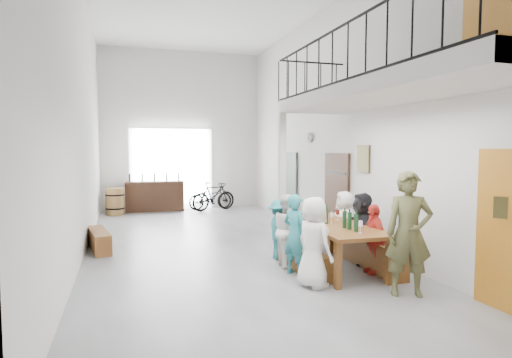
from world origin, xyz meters
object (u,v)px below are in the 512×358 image
object	(u,v)px
tasting_table	(334,229)
bicycle_near	(210,197)
serving_counter	(155,196)
side_bench	(99,240)
host_standing	(409,234)
oak_barrel	(115,201)
bench_inner	(301,258)

from	to	relation	value
tasting_table	bicycle_near	distance (m)	8.00
tasting_table	serving_counter	xyz separation A→B (m)	(-2.53, 8.09, -0.20)
tasting_table	side_bench	world-z (taller)	tasting_table
host_standing	bicycle_near	xyz separation A→B (m)	(-1.01, 9.53, -0.47)
side_bench	host_standing	xyz separation A→B (m)	(4.40, -4.25, 0.69)
serving_counter	bicycle_near	xyz separation A→B (m)	(1.89, -0.12, -0.08)
side_bench	host_standing	world-z (taller)	host_standing
side_bench	oak_barrel	distance (m)	4.90
side_bench	host_standing	size ratio (longest dim) A/B	0.81
serving_counter	host_standing	xyz separation A→B (m)	(2.90, -9.65, 0.39)
serving_counter	host_standing	world-z (taller)	host_standing
bench_inner	bicycle_near	bearing A→B (deg)	88.36
side_bench	serving_counter	world-z (taller)	serving_counter
bench_inner	serving_counter	distance (m)	8.26
bicycle_near	serving_counter	bearing A→B (deg)	72.07
bench_inner	side_bench	size ratio (longest dim) A/B	1.22
side_bench	bench_inner	bearing A→B (deg)	-37.43
side_bench	serving_counter	distance (m)	5.61
side_bench	bicycle_near	distance (m)	6.28
oak_barrel	serving_counter	size ratio (longest dim) A/B	0.45
tasting_table	serving_counter	bearing A→B (deg)	109.96
tasting_table	bicycle_near	size ratio (longest dim) A/B	1.56
side_bench	bicycle_near	world-z (taller)	bicycle_near
tasting_table	bench_inner	xyz separation A→B (m)	(-0.60, 0.06, -0.50)
host_standing	bicycle_near	bearing A→B (deg)	119.48
bench_inner	oak_barrel	size ratio (longest dim) A/B	2.05
oak_barrel	bicycle_near	size ratio (longest dim) A/B	0.53
bench_inner	bicycle_near	xyz separation A→B (m)	(-0.05, 7.91, 0.22)
oak_barrel	serving_counter	world-z (taller)	serving_counter
bench_inner	bicycle_near	distance (m)	7.91
tasting_table	bicycle_near	xyz separation A→B (m)	(-0.65, 7.97, -0.28)
serving_counter	host_standing	bearing A→B (deg)	-70.29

